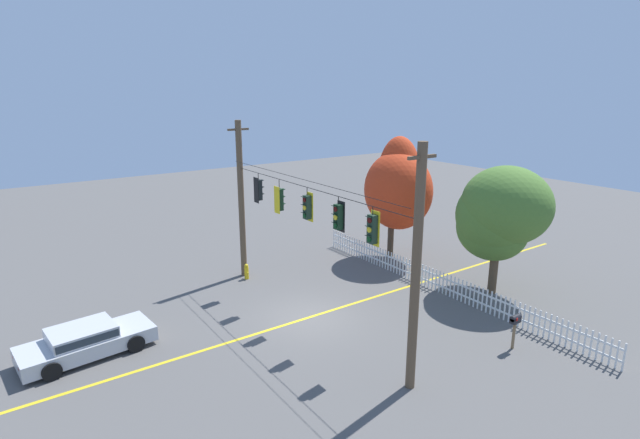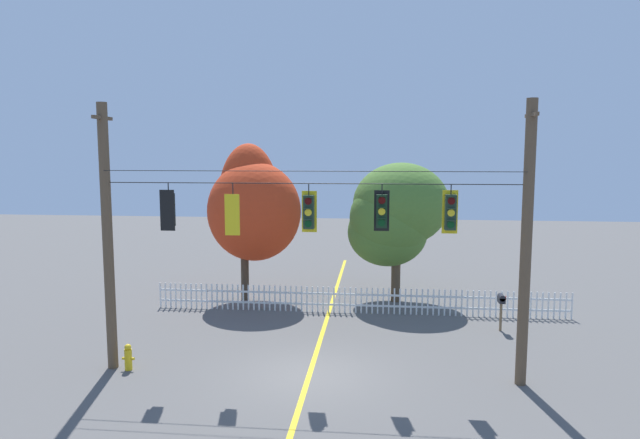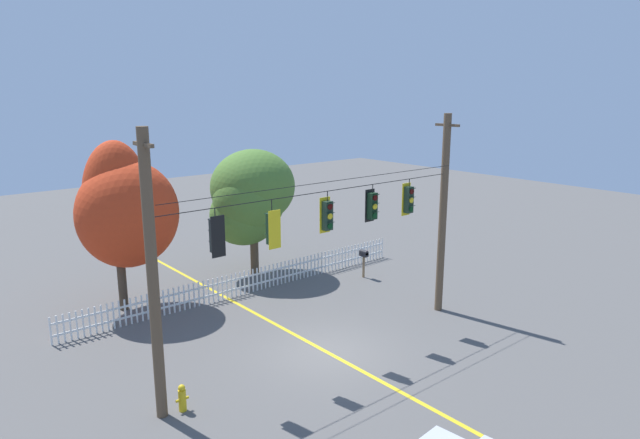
{
  "view_description": "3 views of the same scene",
  "coord_description": "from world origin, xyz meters",
  "px_view_note": "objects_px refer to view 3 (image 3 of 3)",
  "views": [
    {
      "loc": [
        15.82,
        -10.41,
        9.42
      ],
      "look_at": [
        -0.16,
        0.74,
        4.19
      ],
      "focal_mm": 27.34,
      "sensor_mm": 36.0,
      "label": 1
    },
    {
      "loc": [
        1.96,
        -15.86,
        6.53
      ],
      "look_at": [
        0.24,
        0.83,
        4.54
      ],
      "focal_mm": 31.69,
      "sensor_mm": 36.0,
      "label": 2
    },
    {
      "loc": [
        -11.62,
        -13.58,
        8.88
      ],
      "look_at": [
        0.76,
        1.29,
        4.38
      ],
      "focal_mm": 31.53,
      "sensor_mm": 36.0,
      "label": 3
    }
  ],
  "objects_px": {
    "traffic_signal_northbound_primary": "(216,236)",
    "traffic_signal_northbound_secondary": "(327,215)",
    "autumn_maple_mid": "(250,198)",
    "traffic_signal_westbound_side": "(372,206)",
    "autumn_maple_near_fence": "(125,210)",
    "fire_hydrant": "(182,398)",
    "roadside_mailbox": "(364,255)",
    "traffic_signal_southbound_primary": "(408,200)",
    "traffic_signal_eastbound_side": "(272,229)"
  },
  "relations": [
    {
      "from": "traffic_signal_westbound_side",
      "to": "roadside_mailbox",
      "type": "xyz_separation_m",
      "value": [
        4.44,
        4.89,
        -3.78
      ]
    },
    {
      "from": "roadside_mailbox",
      "to": "traffic_signal_southbound_primary",
      "type": "bearing_deg",
      "value": -117.43
    },
    {
      "from": "traffic_signal_southbound_primary",
      "to": "roadside_mailbox",
      "type": "xyz_separation_m",
      "value": [
        2.54,
        4.89,
        -3.76
      ]
    },
    {
      "from": "traffic_signal_eastbound_side",
      "to": "roadside_mailbox",
      "type": "xyz_separation_m",
      "value": [
        8.7,
        4.91,
        -3.64
      ]
    },
    {
      "from": "traffic_signal_northbound_secondary",
      "to": "autumn_maple_near_fence",
      "type": "relative_size",
      "value": 0.2
    },
    {
      "from": "traffic_signal_southbound_primary",
      "to": "autumn_maple_mid",
      "type": "height_order",
      "value": "autumn_maple_mid"
    },
    {
      "from": "traffic_signal_northbound_primary",
      "to": "traffic_signal_northbound_secondary",
      "type": "distance_m",
      "value": 4.12
    },
    {
      "from": "traffic_signal_westbound_side",
      "to": "autumn_maple_mid",
      "type": "distance_m",
      "value": 8.91
    },
    {
      "from": "autumn_maple_near_fence",
      "to": "fire_hydrant",
      "type": "relative_size",
      "value": 8.62
    },
    {
      "from": "traffic_signal_westbound_side",
      "to": "traffic_signal_southbound_primary",
      "type": "bearing_deg",
      "value": 0.02
    },
    {
      "from": "traffic_signal_northbound_secondary",
      "to": "roadside_mailbox",
      "type": "height_order",
      "value": "traffic_signal_northbound_secondary"
    },
    {
      "from": "traffic_signal_southbound_primary",
      "to": "autumn_maple_mid",
      "type": "relative_size",
      "value": 0.23
    },
    {
      "from": "traffic_signal_eastbound_side",
      "to": "traffic_signal_westbound_side",
      "type": "bearing_deg",
      "value": 0.25
    },
    {
      "from": "traffic_signal_northbound_secondary",
      "to": "autumn_maple_near_fence",
      "type": "xyz_separation_m",
      "value": [
        -3.54,
        8.39,
        -0.7
      ]
    },
    {
      "from": "traffic_signal_westbound_side",
      "to": "autumn_maple_mid",
      "type": "bearing_deg",
      "value": 86.01
    },
    {
      "from": "autumn_maple_mid",
      "to": "roadside_mailbox",
      "type": "xyz_separation_m",
      "value": [
        3.82,
        -3.93,
        -2.69
      ]
    },
    {
      "from": "autumn_maple_near_fence",
      "to": "roadside_mailbox",
      "type": "distance_m",
      "value": 11.06
    },
    {
      "from": "autumn_maple_mid",
      "to": "traffic_signal_westbound_side",
      "type": "bearing_deg",
      "value": -93.99
    },
    {
      "from": "traffic_signal_eastbound_side",
      "to": "autumn_maple_near_fence",
      "type": "distance_m",
      "value": 8.54
    },
    {
      "from": "traffic_signal_westbound_side",
      "to": "autumn_maple_near_fence",
      "type": "distance_m",
      "value": 10.12
    },
    {
      "from": "traffic_signal_southbound_primary",
      "to": "traffic_signal_westbound_side",
      "type": "bearing_deg",
      "value": -179.98
    },
    {
      "from": "traffic_signal_northbound_primary",
      "to": "roadside_mailbox",
      "type": "xyz_separation_m",
      "value": [
        10.62,
        4.91,
        -3.75
      ]
    },
    {
      "from": "autumn_maple_near_fence",
      "to": "fire_hydrant",
      "type": "bearing_deg",
      "value": -102.84
    },
    {
      "from": "traffic_signal_eastbound_side",
      "to": "autumn_maple_near_fence",
      "type": "xyz_separation_m",
      "value": [
        -1.34,
        8.41,
        -0.61
      ]
    },
    {
      "from": "autumn_maple_mid",
      "to": "fire_hydrant",
      "type": "distance_m",
      "value": 12.6
    },
    {
      "from": "traffic_signal_northbound_primary",
      "to": "traffic_signal_northbound_secondary",
      "type": "relative_size",
      "value": 0.99
    },
    {
      "from": "traffic_signal_northbound_primary",
      "to": "autumn_maple_near_fence",
      "type": "height_order",
      "value": "autumn_maple_near_fence"
    },
    {
      "from": "autumn_maple_near_fence",
      "to": "fire_hydrant",
      "type": "height_order",
      "value": "autumn_maple_near_fence"
    },
    {
      "from": "traffic_signal_northbound_secondary",
      "to": "fire_hydrant",
      "type": "xyz_separation_m",
      "value": [
        -5.48,
        -0.15,
        -4.46
      ]
    },
    {
      "from": "traffic_signal_northbound_secondary",
      "to": "autumn_maple_near_fence",
      "type": "height_order",
      "value": "autumn_maple_near_fence"
    },
    {
      "from": "autumn_maple_mid",
      "to": "traffic_signal_eastbound_side",
      "type": "bearing_deg",
      "value": -118.9
    },
    {
      "from": "traffic_signal_southbound_primary",
      "to": "fire_hydrant",
      "type": "relative_size",
      "value": 1.73
    },
    {
      "from": "roadside_mailbox",
      "to": "traffic_signal_northbound_primary",
      "type": "bearing_deg",
      "value": -155.2
    },
    {
      "from": "traffic_signal_northbound_secondary",
      "to": "traffic_signal_westbound_side",
      "type": "xyz_separation_m",
      "value": [
        2.07,
        -0.0,
        0.05
      ]
    },
    {
      "from": "roadside_mailbox",
      "to": "traffic_signal_westbound_side",
      "type": "bearing_deg",
      "value": -132.22
    },
    {
      "from": "traffic_signal_northbound_primary",
      "to": "autumn_maple_mid",
      "type": "distance_m",
      "value": 11.2
    },
    {
      "from": "traffic_signal_northbound_secondary",
      "to": "roadside_mailbox",
      "type": "distance_m",
      "value": 8.95
    },
    {
      "from": "traffic_signal_northbound_secondary",
      "to": "roadside_mailbox",
      "type": "xyz_separation_m",
      "value": [
        6.5,
        4.89,
        -3.73
      ]
    },
    {
      "from": "traffic_signal_eastbound_side",
      "to": "traffic_signal_northbound_secondary",
      "type": "relative_size",
      "value": 1.06
    },
    {
      "from": "traffic_signal_eastbound_side",
      "to": "roadside_mailbox",
      "type": "relative_size",
      "value": 1.09
    },
    {
      "from": "traffic_signal_northbound_primary",
      "to": "traffic_signal_southbound_primary",
      "type": "distance_m",
      "value": 8.09
    },
    {
      "from": "traffic_signal_northbound_primary",
      "to": "traffic_signal_westbound_side",
      "type": "relative_size",
      "value": 1.03
    },
    {
      "from": "traffic_signal_northbound_secondary",
      "to": "roadside_mailbox",
      "type": "bearing_deg",
      "value": 36.93
    },
    {
      "from": "traffic_signal_westbound_side",
      "to": "autumn_maple_near_fence",
      "type": "relative_size",
      "value": 0.19
    },
    {
      "from": "traffic_signal_eastbound_side",
      "to": "fire_hydrant",
      "type": "distance_m",
      "value": 5.47
    },
    {
      "from": "autumn_maple_near_fence",
      "to": "traffic_signal_southbound_primary",
      "type": "bearing_deg",
      "value": -48.19
    },
    {
      "from": "traffic_signal_northbound_primary",
      "to": "traffic_signal_westbound_side",
      "type": "xyz_separation_m",
      "value": [
        6.19,
        0.02,
        0.03
      ]
    },
    {
      "from": "autumn_maple_near_fence",
      "to": "roadside_mailbox",
      "type": "bearing_deg",
      "value": -19.22
    },
    {
      "from": "traffic_signal_northbound_primary",
      "to": "fire_hydrant",
      "type": "xyz_separation_m",
      "value": [
        -1.36,
        -0.13,
        -4.47
      ]
    },
    {
      "from": "traffic_signal_eastbound_side",
      "to": "traffic_signal_southbound_primary",
      "type": "relative_size",
      "value": 1.08
    }
  ]
}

